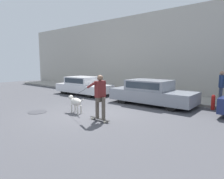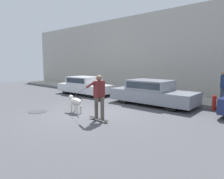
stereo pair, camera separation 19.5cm
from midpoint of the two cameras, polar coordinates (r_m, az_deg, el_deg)
The scene contains 10 objects.
ground_plane at distance 8.51m, azimuth -5.40°, elevation -7.09°, with size 36.00×36.00×0.00m, color #47474C.
back_wall at distance 14.13m, azimuth 16.44°, elevation 10.02°, with size 32.00×0.30×5.67m.
sidewalk_curb at distance 13.03m, azimuth 13.36°, elevation -1.87°, with size 30.00×2.47×0.13m.
parked_car_0 at distance 13.90m, azimuth -7.28°, elevation 1.05°, with size 4.05×1.91×1.23m.
parked_car_1 at distance 10.56m, azimuth 11.92°, elevation -0.96°, with size 4.40×1.82×1.28m.
dog at distance 8.78m, azimuth -9.80°, elevation -3.47°, with size 1.09×0.39×0.75m.
skateboarder at distance 7.34m, azimuth -3.00°, elevation -1.56°, with size 2.45×0.57×1.72m.
pedestrian_with_bag at distance 11.16m, azimuth 29.50°, elevation 0.82°, with size 0.32×0.74×1.63m.
manhole_cover at distance 9.48m, azimuth -19.93°, elevation -5.96°, with size 0.79×0.79×0.01m.
fire_hydrant at distance 10.31m, azimuth 27.66°, elevation -3.24°, with size 0.18×0.18×0.71m.
Camera 2 is at (6.10, -5.55, 2.14)m, focal length 32.00 mm.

